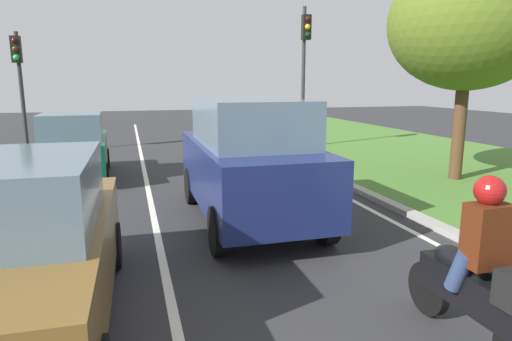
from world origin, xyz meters
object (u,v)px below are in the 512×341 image
car_suv_ahead (249,160)px  traffic_light_near_right (305,55)px  car_sedan_left_lane (17,249)px  traffic_light_overhead_left (19,71)px  car_hatchback_far (74,147)px  motorcycle (482,298)px  tree_roadside_near (469,23)px  rider_person (485,233)px

car_suv_ahead → traffic_light_near_right: bearing=62.3°
car_sedan_left_lane → traffic_light_overhead_left: bearing=101.8°
car_suv_ahead → car_hatchback_far: (-3.53, 4.88, -0.28)m
car_sedan_left_lane → motorcycle: size_ratio=2.28×
traffic_light_overhead_left → tree_roadside_near: (11.83, -7.98, 1.05)m
tree_roadside_near → rider_person: bearing=-128.6°
car_sedan_left_lane → traffic_light_near_right: traffic_light_near_right is taller
car_suv_ahead → tree_roadside_near: size_ratio=0.79×
car_suv_ahead → tree_roadside_near: tree_roadside_near is taller
car_suv_ahead → traffic_light_near_right: 9.79m
car_suv_ahead → rider_person: car_suv_ahead is taller
motorcycle → traffic_light_near_right: 13.76m
car_sedan_left_lane → traffic_light_near_right: bearing=56.9°
car_sedan_left_lane → rider_person: car_sedan_left_lane is taller
car_sedan_left_lane → traffic_light_overhead_left: (-2.45, 12.83, 2.03)m
car_suv_ahead → car_sedan_left_lane: (-3.24, -3.01, -0.25)m
car_sedan_left_lane → traffic_light_near_right: size_ratio=0.81×
car_suv_ahead → traffic_light_overhead_left: traffic_light_overhead_left is taller
tree_roadside_near → car_suv_ahead: bearing=-163.3°
car_hatchback_far → motorcycle: bearing=-66.0°
rider_person → traffic_light_near_right: bearing=75.4°
car_hatchback_far → car_sedan_left_lane: bearing=-89.6°
traffic_light_near_right → tree_roadside_near: (1.68, -6.54, 0.43)m
car_sedan_left_lane → traffic_light_near_right: (7.70, 11.39, 2.65)m
motorcycle → car_hatchback_far: bearing=116.0°
traffic_light_overhead_left → tree_roadside_near: 14.30m
car_hatchback_far → motorcycle: size_ratio=1.97×
car_sedan_left_lane → rider_person: 4.55m
traffic_light_near_right → traffic_light_overhead_left: 10.27m
motorcycle → traffic_light_overhead_left: bearing=115.2°
car_suv_ahead → traffic_light_overhead_left: (-5.69, 9.82, 1.79)m
traffic_light_near_right → car_hatchback_far: bearing=-156.3°
car_sedan_left_lane → rider_person: size_ratio=3.72×
car_suv_ahead → motorcycle: (1.04, -4.60, -0.60)m
car_sedan_left_lane → motorcycle: (4.27, -1.60, -0.35)m
motorcycle → rider_person: 0.62m
traffic_light_overhead_left → tree_roadside_near: size_ratio=0.76×
traffic_light_near_right → tree_roadside_near: size_ratio=0.94×
car_sedan_left_lane → tree_roadside_near: 11.00m
motorcycle → rider_person: bearing=89.8°
motorcycle → traffic_light_near_right: traffic_light_near_right is taller
motorcycle → traffic_light_near_right: size_ratio=0.36×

